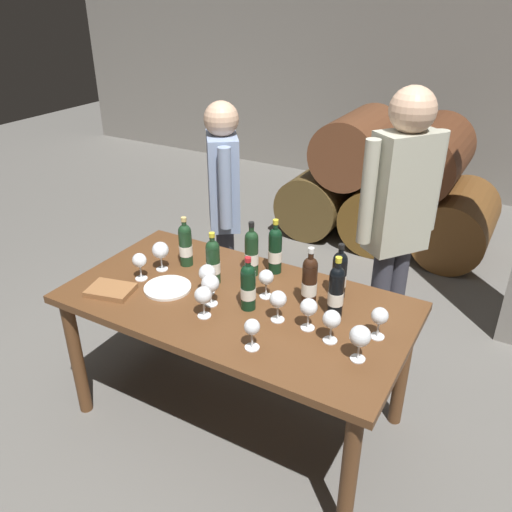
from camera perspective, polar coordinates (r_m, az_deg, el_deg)
ground_plane at (r=3.05m, az=-1.95°, el=-16.90°), size 14.00×14.00×0.00m
cellar_back_wall at (r=6.19m, az=19.88°, el=19.36°), size 10.00×0.24×2.80m
barrel_stack at (r=4.86m, az=14.30°, el=7.37°), size 1.86×0.90×1.15m
dining_table at (r=2.62m, az=-2.18°, el=-6.44°), size 1.70×0.90×0.76m
wine_bottle_0 at (r=2.66m, az=-4.73°, el=-0.57°), size 0.07×0.07×0.28m
wine_bottle_1 at (r=2.85m, az=-7.73°, el=1.27°), size 0.07×0.07×0.28m
wine_bottle_2 at (r=2.44m, az=-0.87°, el=-3.34°), size 0.07×0.07×0.27m
wine_bottle_3 at (r=2.57m, az=9.09°, el=-1.96°), size 0.07×0.07×0.29m
wine_bottle_4 at (r=2.41m, az=8.76°, el=-3.81°), size 0.07×0.07×0.31m
wine_bottle_5 at (r=2.75m, az=2.11°, el=0.68°), size 0.07×0.07×0.30m
wine_bottle_6 at (r=2.72m, az=-0.49°, el=0.41°), size 0.07×0.07×0.30m
wine_bottle_7 at (r=2.47m, az=5.87°, el=-2.79°), size 0.07×0.07×0.31m
wine_glass_0 at (r=2.57m, az=-5.35°, el=-1.93°), size 0.09×0.09×0.16m
wine_glass_1 at (r=2.82m, az=-10.42°, el=0.58°), size 0.09×0.09×0.16m
wine_glass_2 at (r=2.36m, az=2.43°, el=-4.84°), size 0.08×0.08×0.15m
wine_glass_3 at (r=2.40m, az=-5.80°, el=-4.38°), size 0.08×0.08×0.16m
wine_glass_4 at (r=2.25m, az=8.28°, el=-6.95°), size 0.08×0.08×0.15m
wine_glass_5 at (r=2.19m, az=-0.44°, el=-7.91°), size 0.07×0.07×0.14m
wine_glass_6 at (r=2.76m, az=-12.64°, el=-0.56°), size 0.07×0.07×0.15m
wine_glass_7 at (r=2.17m, az=11.33°, el=-8.66°), size 0.09×0.09×0.16m
wine_glass_8 at (r=2.32m, az=13.38°, el=-6.50°), size 0.08×0.08×0.15m
wine_glass_9 at (r=2.54m, az=1.12°, el=-2.44°), size 0.07×0.07×0.15m
wine_glass_10 at (r=2.32m, az=5.79°, el=-5.68°), size 0.08×0.08×0.15m
wine_glass_11 at (r=2.48m, az=-5.03°, el=-3.08°), size 0.09×0.09×0.16m
tasting_notebook at (r=2.72m, az=-15.61°, el=-3.62°), size 0.25×0.21×0.03m
serving_plate at (r=2.69m, az=-9.65°, el=-3.45°), size 0.24×0.24×0.01m
sommelier_presenting at (r=2.87m, az=15.29°, el=4.24°), size 0.34×0.41×1.72m
taster_seated_left at (r=3.30m, az=-3.55°, el=5.98°), size 0.33×0.41×1.54m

